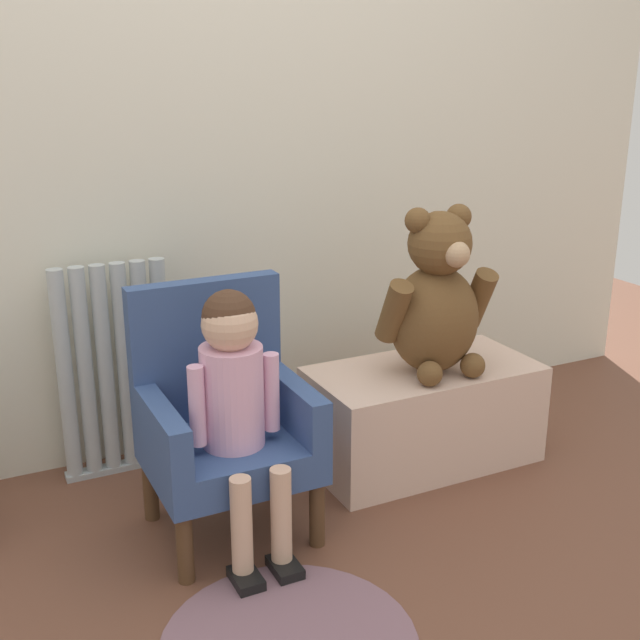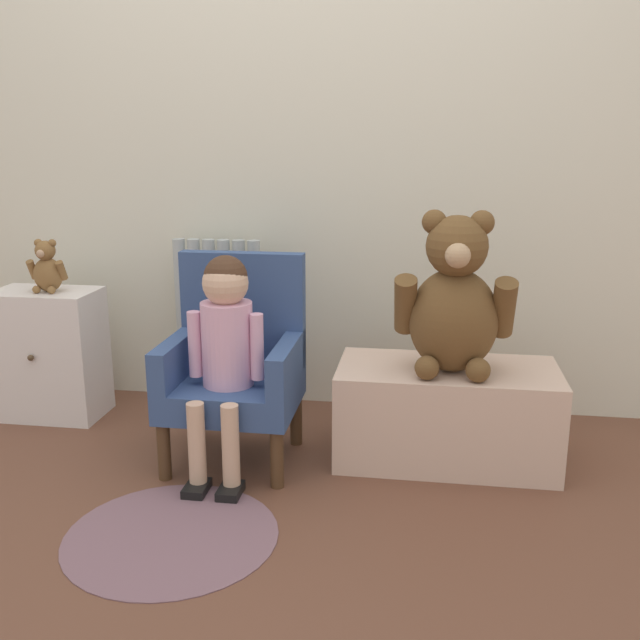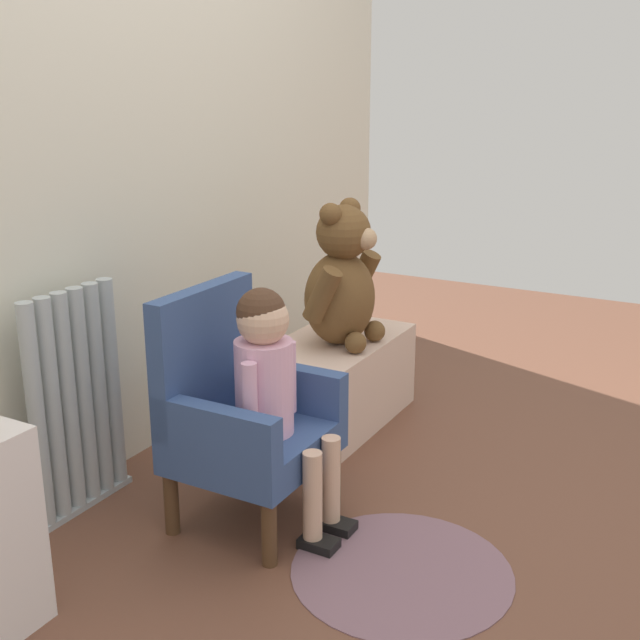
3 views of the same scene
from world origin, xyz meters
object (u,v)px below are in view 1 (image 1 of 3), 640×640
object	(u,v)px
child_figure	(235,386)
large_teddy_bear	(436,301)
radiator	(116,371)
child_armchair	(222,417)
low_bench	(423,414)

from	to	relation	value
child_figure	large_teddy_bear	size ratio (longest dim) A/B	1.36
radiator	large_teddy_bear	bearing A→B (deg)	-24.40
child_armchair	large_teddy_bear	xyz separation A→B (m)	(0.73, 0.04, 0.23)
low_bench	large_teddy_bear	size ratio (longest dim) A/B	1.39
radiator	child_figure	distance (m)	0.62
low_bench	child_armchair	bearing A→B (deg)	-174.06
child_figure	low_bench	distance (m)	0.81
child_armchair	large_teddy_bear	size ratio (longest dim) A/B	1.32
low_bench	large_teddy_bear	bearing A→B (deg)	-77.80
child_armchair	low_bench	xyz separation A→B (m)	(0.73, 0.08, -0.17)
child_figure	large_teddy_bear	xyz separation A→B (m)	(0.73, 0.15, 0.10)
large_teddy_bear	child_figure	bearing A→B (deg)	-168.19
child_armchair	large_teddy_bear	bearing A→B (deg)	3.05
child_figure	large_teddy_bear	distance (m)	0.76
child_armchair	child_figure	distance (m)	0.18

